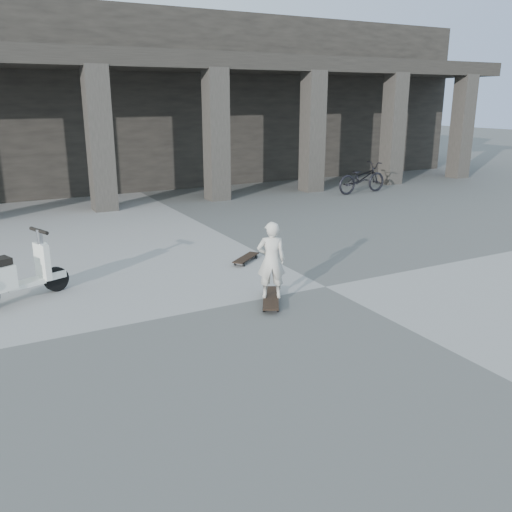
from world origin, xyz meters
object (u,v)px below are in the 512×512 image
skateboard_spare (246,258)px  longboard (271,298)px  bicycle (362,178)px  child (271,260)px  scooter (3,278)px

skateboard_spare → longboard: bearing=-144.9°
longboard → bicycle: bearing=-16.2°
skateboard_spare → bicycle: bearing=-0.9°
skateboard_spare → child: bearing=-144.9°
skateboard_spare → bicycle: (7.14, 5.34, 0.44)m
child → scooter: (-3.69, 1.89, -0.27)m
child → scooter: bearing=-3.3°
child → scooter: child is taller
longboard → scooter: size_ratio=0.67×
skateboard_spare → bicycle: size_ratio=0.40×
bicycle → skateboard_spare: bearing=123.5°
longboard → bicycle: (7.82, 7.54, 0.43)m
scooter → bicycle: scooter is taller
child → bicycle: (7.82, 7.54, -0.20)m
skateboard_spare → child: size_ratio=0.64×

